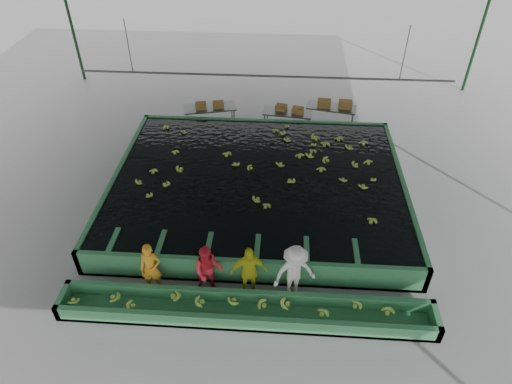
# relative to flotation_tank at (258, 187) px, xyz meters

# --- Properties ---
(ground) EXTENTS (80.00, 80.00, 0.00)m
(ground) POSITION_rel_flotation_tank_xyz_m (0.00, -1.50, -0.45)
(ground) COLOR gray
(ground) RESTS_ON ground
(shed_roof) EXTENTS (20.00, 22.00, 0.04)m
(shed_roof) POSITION_rel_flotation_tank_xyz_m (0.00, -1.50, 4.55)
(shed_roof) COLOR gray
(shed_roof) RESTS_ON shed_posts
(shed_posts) EXTENTS (20.00, 22.00, 5.00)m
(shed_posts) POSITION_rel_flotation_tank_xyz_m (0.00, -1.50, 2.05)
(shed_posts) COLOR #113618
(shed_posts) RESTS_ON ground
(flotation_tank) EXTENTS (10.00, 8.00, 0.90)m
(flotation_tank) POSITION_rel_flotation_tank_xyz_m (0.00, 0.00, 0.00)
(flotation_tank) COLOR #337D48
(flotation_tank) RESTS_ON ground
(tank_water) EXTENTS (9.70, 7.70, 0.00)m
(tank_water) POSITION_rel_flotation_tank_xyz_m (0.00, -0.00, 0.40)
(tank_water) COLOR black
(tank_water) RESTS_ON flotation_tank
(sorting_trough) EXTENTS (10.00, 1.00, 0.50)m
(sorting_trough) POSITION_rel_flotation_tank_xyz_m (0.00, -5.10, -0.20)
(sorting_trough) COLOR #337D48
(sorting_trough) RESTS_ON ground
(cableway_rail) EXTENTS (0.08, 0.08, 14.00)m
(cableway_rail) POSITION_rel_flotation_tank_xyz_m (0.00, 3.50, 2.55)
(cableway_rail) COLOR #59605B
(cableway_rail) RESTS_ON shed_roof
(rail_hanger_left) EXTENTS (0.04, 0.04, 2.00)m
(rail_hanger_left) POSITION_rel_flotation_tank_xyz_m (-5.00, 3.50, 3.55)
(rail_hanger_left) COLOR #59605B
(rail_hanger_left) RESTS_ON shed_roof
(rail_hanger_right) EXTENTS (0.04, 0.04, 2.00)m
(rail_hanger_right) POSITION_rel_flotation_tank_xyz_m (5.00, 3.50, 3.55)
(rail_hanger_right) COLOR #59605B
(rail_hanger_right) RESTS_ON shed_roof
(worker_a) EXTENTS (0.62, 0.44, 1.60)m
(worker_a) POSITION_rel_flotation_tank_xyz_m (-2.66, -4.30, 0.35)
(worker_a) COLOR orange
(worker_a) RESTS_ON ground
(worker_b) EXTENTS (0.89, 0.74, 1.66)m
(worker_b) POSITION_rel_flotation_tank_xyz_m (-1.08, -4.30, 0.38)
(worker_b) COLOR red
(worker_b) RESTS_ON ground
(worker_c) EXTENTS (1.08, 0.62, 1.72)m
(worker_c) POSITION_rel_flotation_tank_xyz_m (0.02, -4.30, 0.41)
(worker_c) COLOR #C6CC1A
(worker_c) RESTS_ON ground
(worker_d) EXTENTS (1.33, 1.01, 1.81)m
(worker_d) POSITION_rel_flotation_tank_xyz_m (1.26, -4.30, 0.46)
(worker_d) COLOR white
(worker_d) RESTS_ON ground
(packing_table_left) EXTENTS (2.33, 1.37, 0.99)m
(packing_table_left) POSITION_rel_flotation_tank_xyz_m (-2.36, 4.71, 0.05)
(packing_table_left) COLOR #59605B
(packing_table_left) RESTS_ON ground
(packing_table_mid) EXTENTS (2.12, 1.05, 0.93)m
(packing_table_mid) POSITION_rel_flotation_tank_xyz_m (0.95, 4.63, 0.01)
(packing_table_mid) COLOR #59605B
(packing_table_mid) RESTS_ON ground
(packing_table_right) EXTENTS (2.22, 1.25, 0.95)m
(packing_table_right) POSITION_rel_flotation_tank_xyz_m (2.83, 5.17, 0.03)
(packing_table_right) COLOR #59605B
(packing_table_right) RESTS_ON ground
(box_stack_left) EXTENTS (1.24, 0.57, 0.26)m
(box_stack_left) POSITION_rel_flotation_tank_xyz_m (-2.34, 4.62, 0.54)
(box_stack_left) COLOR olive
(box_stack_left) RESTS_ON packing_table_left
(box_stack_mid) EXTENTS (1.22, 0.64, 0.25)m
(box_stack_mid) POSITION_rel_flotation_tank_xyz_m (1.03, 4.65, 0.48)
(box_stack_mid) COLOR olive
(box_stack_mid) RESTS_ON packing_table_mid
(box_stack_right) EXTENTS (1.47, 0.48, 0.31)m
(box_stack_right) POSITION_rel_flotation_tank_xyz_m (2.94, 5.11, 0.50)
(box_stack_right) COLOR olive
(box_stack_right) RESTS_ON packing_table_right
(floating_bananas) EXTENTS (9.06, 6.17, 0.12)m
(floating_bananas) POSITION_rel_flotation_tank_xyz_m (0.00, 0.80, 0.40)
(floating_bananas) COLOR #9BC944
(floating_bananas) RESTS_ON tank_water
(trough_bananas) EXTENTS (9.32, 0.62, 0.12)m
(trough_bananas) POSITION_rel_flotation_tank_xyz_m (0.00, -5.10, -0.05)
(trough_bananas) COLOR #9BC944
(trough_bananas) RESTS_ON sorting_trough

